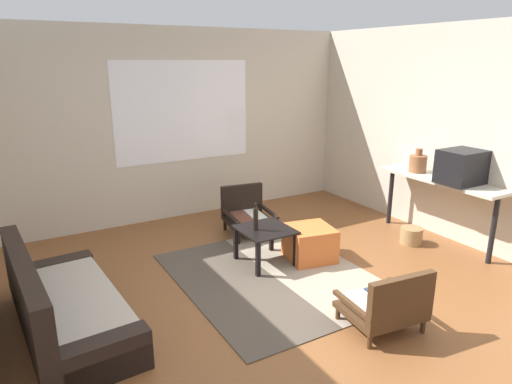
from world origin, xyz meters
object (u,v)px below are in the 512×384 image
armchair_by_window (247,213)px  crt_television (461,167)px  glass_bottle (256,219)px  wicker_basket (411,236)px  coffee_table (265,235)px  clay_vase (418,163)px  ottoman_orange (310,243)px  console_shelf (439,185)px  armchair_striped_foreground (387,305)px  couch (63,309)px

armchair_by_window → crt_television: bearing=-42.3°
glass_bottle → wicker_basket: bearing=-12.8°
coffee_table → clay_vase: 2.32m
ottoman_orange → clay_vase: size_ratio=1.63×
armchair_by_window → ottoman_orange: size_ratio=1.41×
ottoman_orange → crt_television: 2.02m
armchair_by_window → ottoman_orange: 1.15m
ottoman_orange → glass_bottle: 0.74m
console_shelf → clay_vase: size_ratio=5.36×
clay_vase → glass_bottle: size_ratio=0.98×
ottoman_orange → clay_vase: clay_vase is taller
armchair_striped_foreground → ottoman_orange: size_ratio=1.39×
armchair_by_window → clay_vase: clay_vase is taller
coffee_table → wicker_basket: size_ratio=2.17×
crt_television → armchair_striped_foreground: bearing=-156.5°
ottoman_orange → clay_vase: 1.89m
wicker_basket → clay_vase: bearing=41.0°
ottoman_orange → glass_bottle: size_ratio=1.59×
glass_bottle → wicker_basket: size_ratio=1.17×
crt_television → coffee_table: bearing=160.3°
console_shelf → glass_bottle: (-2.35, 0.54, -0.19)m
armchair_striped_foreground → console_shelf: console_shelf is taller
glass_bottle → coffee_table: bearing=-8.5°
couch → coffee_table: bearing=7.7°
couch → coffee_table: couch is taller
coffee_table → glass_bottle: glass_bottle is taller
couch → wicker_basket: size_ratio=6.75×
armchair_striped_foreground → wicker_basket: (1.71, 1.24, -0.14)m
couch → armchair_by_window: 2.80m
glass_bottle → console_shelf: bearing=-13.0°
ottoman_orange → couch: bearing=-177.3°
armchair_by_window → armchair_striped_foreground: 2.64m
couch → armchair_by_window: size_ratio=2.58×
armchair_striped_foreground → crt_television: bearing=23.5°
console_shelf → crt_television: size_ratio=3.32×
armchair_by_window → glass_bottle: size_ratio=2.24×
coffee_table → wicker_basket: bearing=-13.1°
clay_vase → wicker_basket: (-0.32, -0.28, -0.85)m
crt_television → console_shelf: bearing=89.3°
armchair_by_window → wicker_basket: armchair_by_window is taller
armchair_striped_foreground → glass_bottle: (-0.31, 1.70, 0.31)m
clay_vase → crt_television: bearing=-90.3°
coffee_table → crt_television: 2.47m
coffee_table → ottoman_orange: (0.50, -0.17, -0.14)m
armchair_striped_foreground → console_shelf: (2.03, 1.16, 0.50)m
clay_vase → armchair_by_window: bearing=150.0°
couch → armchair_striped_foreground: (2.40, -1.38, 0.03)m
armchair_by_window → armchair_striped_foreground: bearing=-92.1°
armchair_by_window → console_shelf: bearing=-37.4°
crt_television → clay_vase: 0.64m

